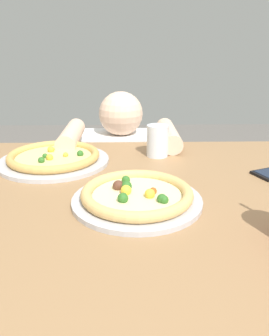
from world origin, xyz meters
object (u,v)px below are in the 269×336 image
(pizza_far, at_px, (54,158))
(diner_seated, at_px, (122,201))
(water_cup_clear, at_px, (157,140))
(pizza_near, at_px, (137,196))

(pizza_far, xyz_separation_m, diner_seated, (0.21, 0.43, -0.36))
(pizza_far, bearing_deg, water_cup_clear, 11.09)
(pizza_far, relative_size, diner_seated, 0.38)
(pizza_far, distance_m, diner_seated, 0.59)
(water_cup_clear, height_order, diner_seated, diner_seated)
(water_cup_clear, relative_size, diner_seated, 0.11)
(pizza_near, relative_size, diner_seated, 0.34)
(pizza_near, height_order, pizza_far, pizza_near)
(pizza_near, xyz_separation_m, diner_seated, (-0.05, 0.72, -0.36))
(pizza_near, xyz_separation_m, pizza_far, (-0.25, 0.29, -0.00))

